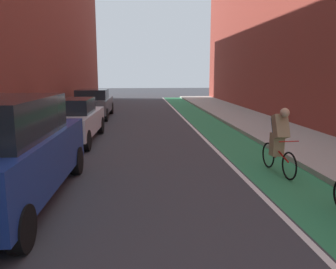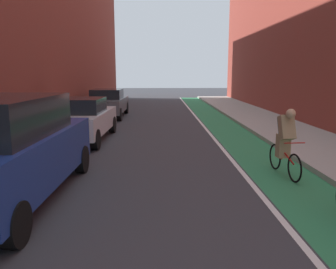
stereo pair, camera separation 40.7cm
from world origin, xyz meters
The scene contains 9 objects.
ground_plane centered at (0.00, 15.57, 0.00)m, with size 86.11×86.11×0.00m, color #38383D.
bike_lane_paint centered at (2.99, 17.57, 0.00)m, with size 1.60×39.14×0.00m, color #2D8451.
lane_divider_stripe centered at (2.09, 17.57, 0.00)m, with size 0.12×39.14×0.00m, color white.
sidewalk_right centered at (5.24, 17.57, 0.07)m, with size 2.90×39.14×0.14m, color #A8A59E.
building_facade_right centered at (7.89, 19.57, 5.44)m, with size 2.40×35.14×10.87m, color brown.
parked_suv_blue centered at (-2.74, 10.10, 1.02)m, with size 2.07×4.77×1.98m.
parked_sedan_white centered at (-2.74, 15.96, 0.78)m, with size 2.04×4.30×1.53m.
parked_sedan_gray centered at (-2.74, 22.51, 0.78)m, with size 1.88×4.36×1.53m.
cyclist_trailing centered at (3.01, 11.62, 0.85)m, with size 0.48×1.69×1.60m.
Camera 2 is at (0.07, 3.88, 2.40)m, focal length 36.40 mm.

